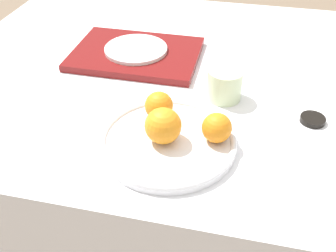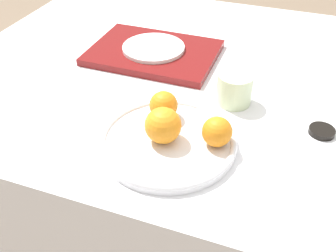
# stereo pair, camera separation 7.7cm
# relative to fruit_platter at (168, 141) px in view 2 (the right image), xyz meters

# --- Properties ---
(ground_plane) EXTENTS (12.00, 12.00, 0.00)m
(ground_plane) POSITION_rel_fruit_platter_xyz_m (-0.09, 0.31, -0.75)
(ground_plane) COLOR #7A6651
(table) EXTENTS (1.18, 1.02, 0.74)m
(table) POSITION_rel_fruit_platter_xyz_m (-0.09, 0.31, -0.38)
(table) COLOR white
(table) RESTS_ON ground_plane
(fruit_platter) EXTENTS (0.28, 0.28, 0.02)m
(fruit_platter) POSITION_rel_fruit_platter_xyz_m (0.00, 0.00, 0.00)
(fruit_platter) COLOR silver
(fruit_platter) RESTS_ON table
(orange_0) EXTENTS (0.06, 0.06, 0.06)m
(orange_0) POSITION_rel_fruit_platter_xyz_m (-0.04, 0.07, 0.03)
(orange_0) COLOR orange
(orange_0) RESTS_ON fruit_platter
(orange_1) EXTENTS (0.06, 0.06, 0.06)m
(orange_1) POSITION_rel_fruit_platter_xyz_m (0.09, 0.02, 0.03)
(orange_1) COLOR orange
(orange_1) RESTS_ON fruit_platter
(orange_2) EXTENTS (0.07, 0.07, 0.07)m
(orange_2) POSITION_rel_fruit_platter_xyz_m (-0.01, -0.00, 0.04)
(orange_2) COLOR orange
(orange_2) RESTS_ON fruit_platter
(serving_tray) EXTENTS (0.35, 0.25, 0.02)m
(serving_tray) POSITION_rel_fruit_platter_xyz_m (-0.17, 0.35, -0.00)
(serving_tray) COLOR maroon
(serving_tray) RESTS_ON table
(side_plate) EXTENTS (0.17, 0.17, 0.01)m
(side_plate) POSITION_rel_fruit_platter_xyz_m (-0.17, 0.35, 0.01)
(side_plate) COLOR white
(side_plate) RESTS_ON serving_tray
(cup_0) EXTENTS (0.08, 0.08, 0.07)m
(cup_0) POSITION_rel_fruit_platter_xyz_m (0.09, 0.20, 0.03)
(cup_0) COLOR beige
(cup_0) RESTS_ON table
(soy_dish) EXTENTS (0.05, 0.05, 0.01)m
(soy_dish) POSITION_rel_fruit_platter_xyz_m (0.29, 0.15, -0.00)
(soy_dish) COLOR black
(soy_dish) RESTS_ON table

